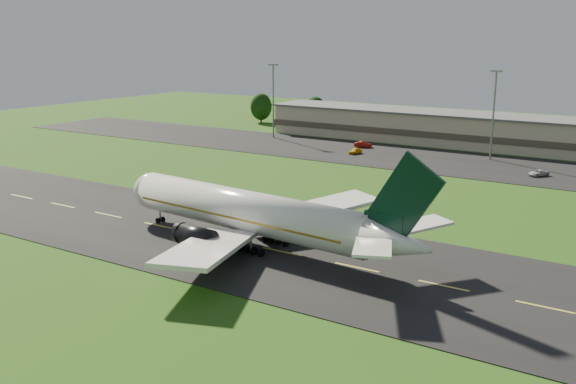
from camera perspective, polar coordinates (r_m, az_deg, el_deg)
The scene contains 10 objects.
ground at distance 84.94m, azimuth -0.54°, elevation -5.38°, with size 360.00×360.00×0.00m, color #1D4110.
taxiway at distance 84.93m, azimuth -0.54°, elevation -5.35°, with size 220.00×30.00×0.10m, color black.
apron at distance 148.56m, azimuth 14.83°, elevation 2.52°, with size 260.00×30.00×0.10m, color black.
airliner at distance 86.13m, azimuth -3.30°, elevation -1.88°, with size 51.28×42.02×15.57m.
terminal at distance 169.29m, azimuth 19.53°, elevation 4.87°, with size 145.00×16.00×8.40m.
light_mast_west at distance 177.95m, azimuth -1.32°, elevation 8.89°, with size 2.40×1.20×20.35m.
light_mast_centre at distance 152.97m, azimuth 17.85°, elevation 7.44°, with size 2.40×1.20×20.35m.
service_vehicle_a at distance 155.44m, azimuth 6.01°, elevation 3.67°, with size 1.65×4.11×1.40m, color gold.
service_vehicle_b at distance 164.38m, azimuth 6.69°, elevation 4.22°, with size 1.58×4.53×1.49m, color maroon.
service_vehicle_c at distance 139.52m, azimuth 21.36°, elevation 1.59°, with size 2.03×4.41×1.23m, color silver.
Camera 1 is at (43.89, -67.17, 27.87)m, focal length 40.00 mm.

